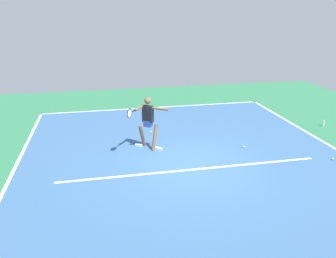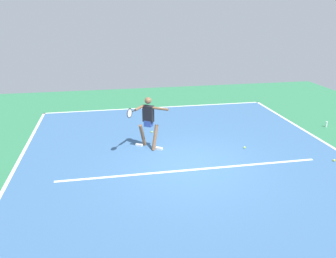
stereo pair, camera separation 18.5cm
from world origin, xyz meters
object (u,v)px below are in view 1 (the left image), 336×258
tennis_ball_far_corner (333,159)px  tennis_ball_near_service_line (151,132)px  tennis_player (148,120)px  tennis_ball_centre_court (244,147)px  water_bottle (324,123)px

tennis_ball_far_corner → tennis_ball_near_service_line: 6.15m
tennis_player → tennis_ball_centre_court: 3.32m
tennis_player → tennis_ball_near_service_line: tennis_player is taller
tennis_ball_centre_court → water_bottle: 4.22m
tennis_player → water_bottle: 7.19m
tennis_ball_far_corner → tennis_ball_near_service_line: same height
tennis_player → water_bottle: bearing=-139.2°
tennis_player → tennis_ball_centre_court: bearing=-156.9°
tennis_ball_far_corner → water_bottle: (-1.70, -2.87, 0.08)m
tennis_player → tennis_ball_far_corner: 5.84m
tennis_ball_centre_court → tennis_ball_near_service_line: 3.47m
tennis_player → water_bottle: tennis_player is taller
tennis_ball_centre_court → tennis_ball_near_service_line: (2.80, -2.04, 0.00)m
tennis_ball_centre_court → water_bottle: (-3.97, -1.43, 0.08)m
tennis_ball_centre_court → tennis_ball_near_service_line: same height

